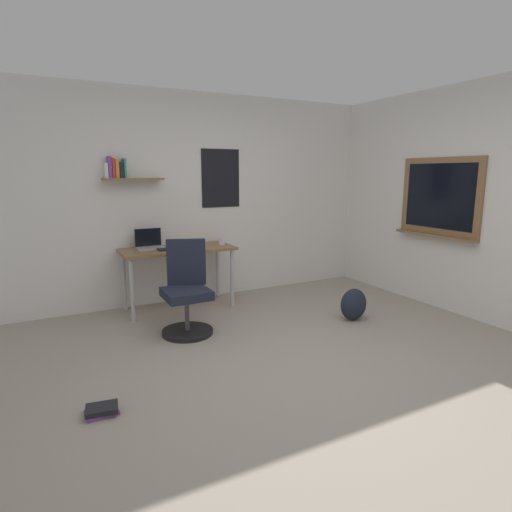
% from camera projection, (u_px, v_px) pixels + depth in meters
% --- Properties ---
extents(ground_plane, '(5.20, 5.20, 0.00)m').
position_uv_depth(ground_plane, '(303.00, 370.00, 3.53)').
color(ground_plane, '#9E9384').
rests_on(ground_plane, ground).
extents(wall_back, '(5.00, 0.30, 2.60)m').
position_uv_depth(wall_back, '(198.00, 198.00, 5.40)').
color(wall_back, silver).
rests_on(wall_back, ground).
extents(wall_right, '(0.22, 5.00, 2.60)m').
position_uv_depth(wall_right, '(500.00, 204.00, 4.41)').
color(wall_right, silver).
rests_on(wall_right, ground).
extents(desk, '(1.32, 0.59, 0.74)m').
position_uv_depth(desk, '(178.00, 255.00, 5.02)').
color(desk, olive).
rests_on(desk, ground).
extents(office_chair, '(0.53, 0.55, 0.95)m').
position_uv_depth(office_chair, '(187.00, 294.00, 4.30)').
color(office_chair, black).
rests_on(office_chair, ground).
extents(laptop, '(0.31, 0.21, 0.23)m').
position_uv_depth(laptop, '(150.00, 244.00, 4.98)').
color(laptop, '#ADAFB5').
rests_on(laptop, desk).
extents(keyboard, '(0.37, 0.13, 0.02)m').
position_uv_depth(keyboard, '(174.00, 249.00, 4.91)').
color(keyboard, black).
rests_on(keyboard, desk).
extents(computer_mouse, '(0.10, 0.06, 0.03)m').
position_uv_depth(computer_mouse, '(197.00, 246.00, 5.03)').
color(computer_mouse, '#262628').
rests_on(computer_mouse, desk).
extents(coffee_mug, '(0.08, 0.08, 0.09)m').
position_uv_depth(coffee_mug, '(222.00, 241.00, 5.23)').
color(coffee_mug, silver).
rests_on(coffee_mug, desk).
extents(backpack, '(0.32, 0.22, 0.36)m').
position_uv_depth(backpack, '(354.00, 304.00, 4.70)').
color(backpack, '#1E2333').
rests_on(backpack, ground).
extents(book_stack_on_floor, '(0.23, 0.18, 0.06)m').
position_uv_depth(book_stack_on_floor, '(102.00, 410.00, 2.87)').
color(book_stack_on_floor, '#7A3D99').
rests_on(book_stack_on_floor, ground).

